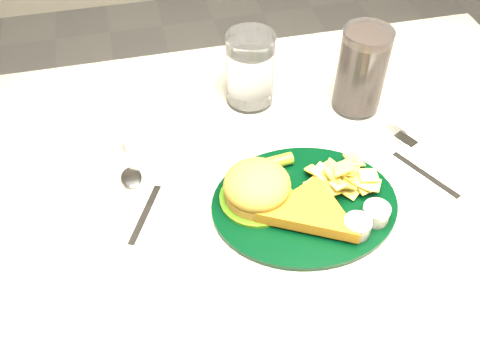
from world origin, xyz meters
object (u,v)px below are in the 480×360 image
object	(u,v)px
table	(253,302)
water_glass	(250,69)
cola_glass	(361,71)
fork_napkin	(422,171)
dinner_plate	(306,192)

from	to	relation	value
table	water_glass	world-z (taller)	water_glass
cola_glass	fork_napkin	xyz separation A→B (m)	(0.04, -0.19, -0.07)
dinner_plate	table	bearing A→B (deg)	138.81
dinner_plate	cola_glass	xyz separation A→B (m)	(0.17, 0.21, 0.05)
water_glass	cola_glass	world-z (taller)	cola_glass
table	cola_glass	xyz separation A→B (m)	(0.23, 0.15, 0.45)
dinner_plate	water_glass	world-z (taller)	water_glass
cola_glass	fork_napkin	distance (m)	0.21
cola_glass	dinner_plate	bearing A→B (deg)	-128.33
table	cola_glass	world-z (taller)	cola_glass
water_glass	fork_napkin	distance (m)	0.34
fork_napkin	cola_glass	bearing A→B (deg)	76.17
table	fork_napkin	xyz separation A→B (m)	(0.27, -0.04, 0.38)
table	fork_napkin	bearing A→B (deg)	-7.86
table	cola_glass	distance (m)	0.53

